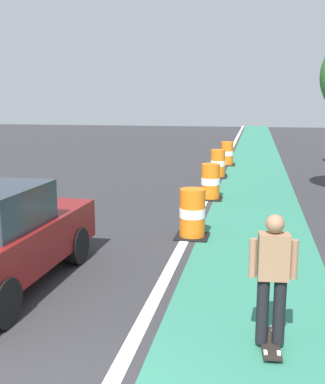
# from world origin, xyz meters

# --- Properties ---
(bike_lane_strip) EXTENTS (2.50, 80.00, 0.01)m
(bike_lane_strip) POSITION_xyz_m (2.40, 12.00, 0.00)
(bike_lane_strip) COLOR #2D755B
(bike_lane_strip) RESTS_ON ground
(lane_divider_stripe) EXTENTS (0.20, 80.00, 0.01)m
(lane_divider_stripe) POSITION_xyz_m (0.90, 12.00, 0.01)
(lane_divider_stripe) COLOR silver
(lane_divider_stripe) RESTS_ON ground
(skateboarder_on_lane) EXTENTS (0.57, 0.82, 1.69)m
(skateboarder_on_lane) POSITION_xyz_m (2.58, 1.98, 0.91)
(skateboarder_on_lane) COLOR black
(skateboarder_on_lane) RESTS_ON ground
(traffic_barrel_front) EXTENTS (0.73, 0.73, 1.09)m
(traffic_barrel_front) POSITION_xyz_m (1.02, 6.48, 0.53)
(traffic_barrel_front) COLOR orange
(traffic_barrel_front) RESTS_ON ground
(traffic_barrel_mid) EXTENTS (0.73, 0.73, 1.09)m
(traffic_barrel_mid) POSITION_xyz_m (1.03, 10.61, 0.53)
(traffic_barrel_mid) COLOR orange
(traffic_barrel_mid) RESTS_ON ground
(traffic_barrel_back) EXTENTS (0.73, 0.73, 1.09)m
(traffic_barrel_back) POSITION_xyz_m (0.92, 14.76, 0.53)
(traffic_barrel_back) COLOR orange
(traffic_barrel_back) RESTS_ON ground
(traffic_barrel_far) EXTENTS (0.73, 0.73, 1.09)m
(traffic_barrel_far) POSITION_xyz_m (1.07, 18.29, 0.53)
(traffic_barrel_far) COLOR orange
(traffic_barrel_far) RESTS_ON ground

